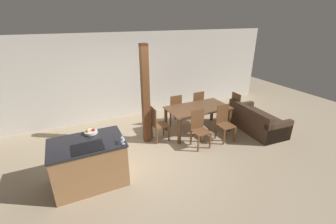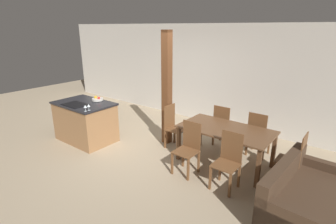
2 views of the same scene
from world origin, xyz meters
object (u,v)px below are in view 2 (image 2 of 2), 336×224
dining_table (226,133)px  dining_chair_far_left (223,125)px  fruit_bowl (98,99)px  dining_chair_near_right (228,160)px  timber_post (167,89)px  kitchen_island (86,121)px  wine_glass_middle (89,106)px  couch (304,200)px  dining_chair_foot_end (294,159)px  dining_chair_near_left (188,147)px  wine_glass_near (85,107)px  dining_chair_far_right (258,134)px  dining_chair_head_end (173,126)px

dining_table → dining_chair_far_left: 0.82m
fruit_bowl → dining_chair_near_right: fruit_bowl is taller
timber_post → kitchen_island: bearing=-145.9°
kitchen_island → timber_post: bearing=34.1°
wine_glass_middle → couch: size_ratio=0.08×
kitchen_island → timber_post: (1.61, 1.09, 0.81)m
fruit_bowl → dining_table: (3.00, 0.69, -0.33)m
fruit_bowl → dining_chair_foot_end: 4.35m
wine_glass_middle → timber_post: bearing=54.5°
fruit_bowl → dining_chair_near_left: size_ratio=0.27×
couch → dining_chair_near_right: bearing=93.1°
dining_chair_far_left → dining_chair_foot_end: same height
dining_chair_far_left → dining_chair_near_left: bearing=90.0°
fruit_bowl → couch: size_ratio=0.15×
wine_glass_near → dining_chair_far_right: 3.62m
dining_chair_foot_end → wine_glass_middle: bearing=-71.2°
dining_table → dining_chair_near_left: dining_chair_near_left is taller
dining_chair_foot_end → dining_table: bearing=-90.0°
dining_chair_far_left → dining_chair_foot_end: bearing=157.0°
dining_chair_far_right → dining_chair_head_end: (-1.66, -0.70, 0.00)m
dining_table → timber_post: bearing=176.1°
kitchen_island → dining_chair_near_right: dining_chair_near_right is taller
kitchen_island → dining_chair_head_end: dining_chair_head_end is taller
dining_chair_near_right → dining_chair_head_end: (-1.66, 0.70, 0.00)m
kitchen_island → timber_post: 2.10m
dining_chair_near_left → timber_post: timber_post is taller
wine_glass_middle → dining_chair_near_right: wine_glass_middle is taller
fruit_bowl → timber_post: timber_post is taller
fruit_bowl → dining_chair_far_right: 3.70m
dining_chair_near_right → timber_post: (-1.92, 0.81, 0.78)m
dining_chair_far_left → dining_chair_foot_end: (1.66, -0.70, 0.00)m
dining_chair_near_right → dining_chair_far_right: size_ratio=1.00×
wine_glass_near → couch: (4.11, 0.66, -0.78)m
fruit_bowl → dining_table: 3.10m
wine_glass_near → wine_glass_middle: size_ratio=1.00×
fruit_bowl → dining_chair_near_left: 2.65m
dining_chair_far_left → fruit_bowl: bearing=28.1°
dining_chair_near_right → dining_chair_head_end: size_ratio=1.00×
wine_glass_near → dining_chair_far_right: bearing=35.4°
wine_glass_near → dining_table: (2.52, 1.37, -0.40)m
dining_table → dining_chair_foot_end: dining_chair_foot_end is taller
kitchen_island → wine_glass_near: (0.62, -0.38, 0.58)m
dining_chair_foot_end → couch: (0.33, -0.71, -0.23)m
wine_glass_middle → dining_chair_near_left: (2.12, 0.58, -0.55)m
dining_chair_near_right → couch: (1.20, -0.01, -0.23)m
fruit_bowl → dining_chair_far_right: bearing=22.2°
dining_chair_foot_end → dining_chair_far_left: bearing=-113.0°
wine_glass_near → dining_chair_far_right: size_ratio=0.14×
dining_table → couch: (1.59, -0.71, -0.38)m
dining_chair_far_left → dining_chair_foot_end: 1.80m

